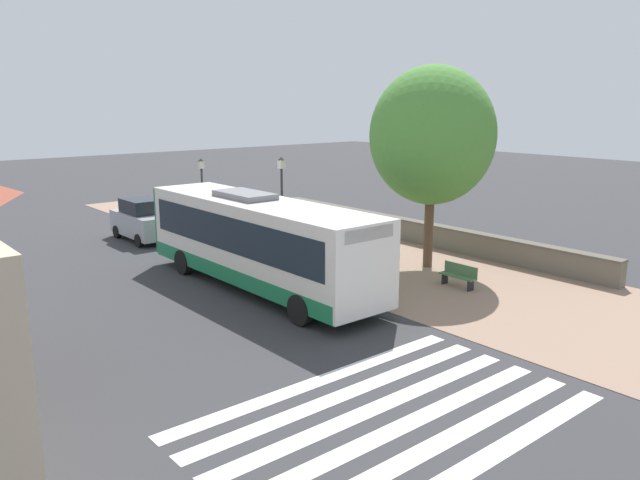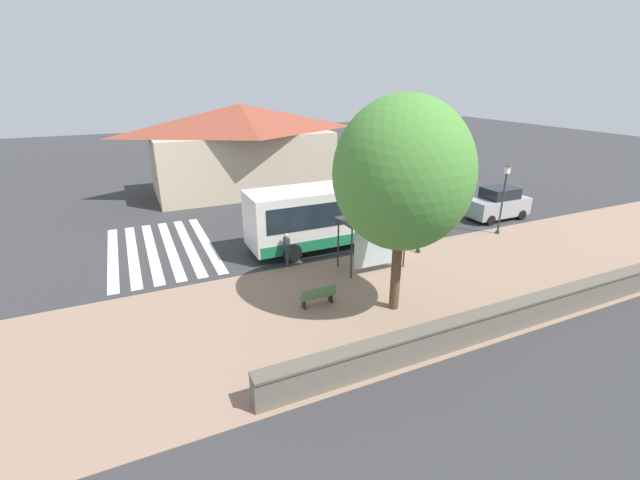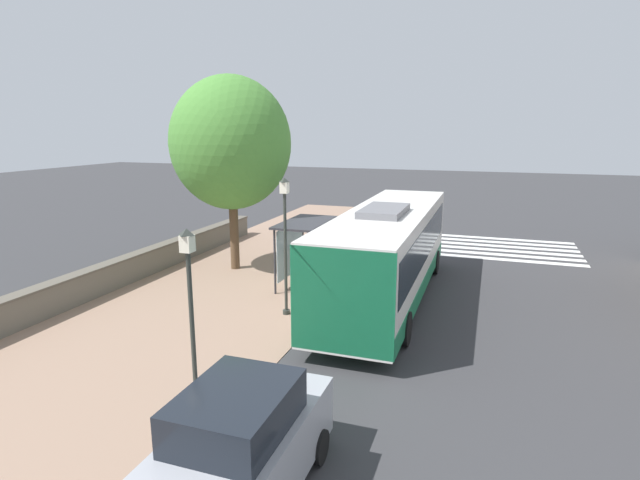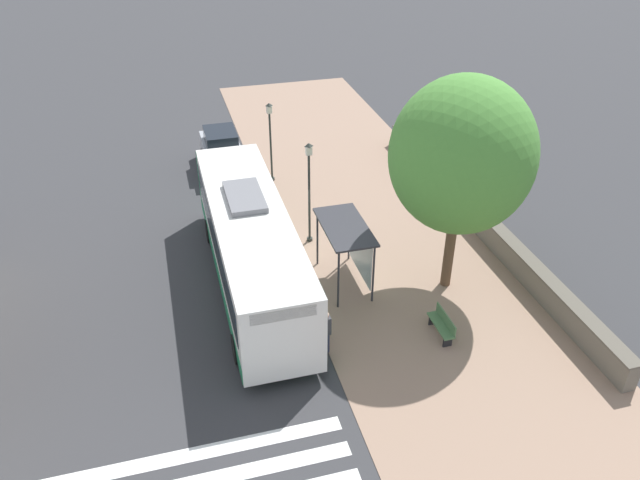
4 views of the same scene
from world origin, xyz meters
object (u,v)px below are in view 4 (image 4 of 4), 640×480
object	(u,v)px
bus	(251,244)
parked_car_behind_bus	(222,151)
street_lamp_near	(270,136)
pedestrian	(326,329)
street_lamp_far	(309,185)
bench	(442,325)
shade_tree	(462,156)
bus_shelter	(349,236)

from	to	relation	value
bus	parked_car_behind_bus	bearing A→B (deg)	-91.45
bus	street_lamp_near	bearing A→B (deg)	-106.26
pedestrian	street_lamp_far	world-z (taller)	street_lamp_far
bench	shade_tree	size ratio (longest dim) A/B	0.18
pedestrian	shade_tree	bearing A→B (deg)	-155.81
bus_shelter	shade_tree	xyz separation A→B (m)	(-3.61, 1.18, 3.34)
street_lamp_near	parked_car_behind_bus	size ratio (longest dim) A/B	1.00
bus	bus_shelter	xyz separation A→B (m)	(-3.57, 0.79, 0.28)
bench	shade_tree	bearing A→B (deg)	-117.45
street_lamp_near	shade_tree	size ratio (longest dim) A/B	0.50
street_lamp_near	parked_car_behind_bus	xyz separation A→B (m)	(2.21, -2.09, -1.45)
bus	shade_tree	bearing A→B (deg)	164.58
bus_shelter	pedestrian	xyz separation A→B (m)	(1.92, 3.67, -1.09)
pedestrian	shade_tree	xyz separation A→B (m)	(-5.53, -2.49, 4.43)
bus_shelter	shade_tree	size ratio (longest dim) A/B	0.39
street_lamp_near	street_lamp_far	distance (m)	6.05
street_lamp_far	shade_tree	distance (m)	6.76
shade_tree	bench	bearing A→B (deg)	62.55
street_lamp_near	street_lamp_far	world-z (taller)	street_lamp_far
bus_shelter	pedestrian	size ratio (longest dim) A/B	1.85
shade_tree	parked_car_behind_bus	size ratio (longest dim) A/B	2.02
bus	bench	bearing A→B (deg)	140.91
bus_shelter	street_lamp_near	bearing A→B (deg)	-83.28
street_lamp_near	parked_car_behind_bus	world-z (taller)	street_lamp_near
street_lamp_near	bench	bearing A→B (deg)	104.05
pedestrian	street_lamp_near	distance (m)	13.05
bus_shelter	bench	xyz separation A→B (m)	(-2.20, 3.89, -1.64)
bus	parked_car_behind_bus	size ratio (longest dim) A/B	2.83
street_lamp_far	shade_tree	world-z (taller)	shade_tree
shade_tree	parked_car_behind_bus	xyz separation A→B (m)	(6.91, -12.55, -4.46)
street_lamp_far	shade_tree	bearing A→B (deg)	134.17
street_lamp_near	shade_tree	bearing A→B (deg)	114.21
bench	street_lamp_near	distance (m)	13.72
street_lamp_far	parked_car_behind_bus	size ratio (longest dim) A/B	1.12
bench	street_lamp_near	xyz separation A→B (m)	(3.30, -13.17, 1.97)
street_lamp_near	street_lamp_far	xyz separation A→B (m)	(-0.41, 6.04, 0.25)
pedestrian	street_lamp_near	world-z (taller)	street_lamp_near
bus	street_lamp_far	size ratio (longest dim) A/B	2.54
pedestrian	bus_shelter	bearing A→B (deg)	-117.67
bus	pedestrian	bearing A→B (deg)	110.20
pedestrian	parked_car_behind_bus	size ratio (longest dim) A/B	0.42
bus	pedestrian	world-z (taller)	bus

